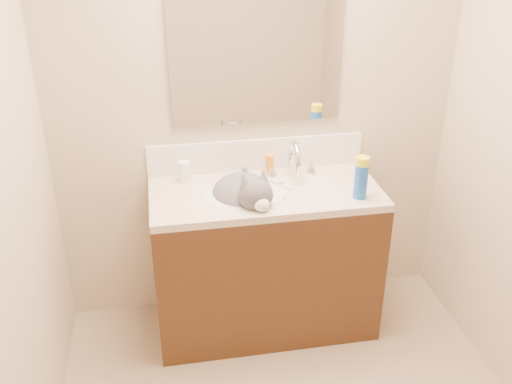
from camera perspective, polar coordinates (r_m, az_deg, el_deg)
name	(u,v)px	position (r m, az deg, el deg)	size (l,w,h in m)	color
room_shell	(326,150)	(1.84, 6.99, 4.15)	(2.24, 2.54, 2.52)	#C4B292
vanity_cabinet	(265,262)	(3.19, 0.91, -7.06)	(1.20, 0.55, 0.82)	#3F2411
counter_slab	(266,194)	(2.97, 0.97, -0.16)	(1.20, 0.55, 0.04)	beige
basin	(244,207)	(2.95, -1.22, -1.48)	(0.45, 0.36, 0.14)	silver
faucet	(294,162)	(3.08, 3.78, 3.01)	(0.28, 0.20, 0.21)	silver
cat	(245,197)	(2.93, -1.09, -0.51)	(0.44, 0.49, 0.34)	#4F4C4F
backsplash	(257,155)	(3.16, 0.06, 3.76)	(1.20, 0.02, 0.18)	white
mirror	(257,47)	(2.97, 0.07, 14.26)	(0.90, 0.02, 0.80)	white
pill_bottle	(184,171)	(3.06, -7.20, 2.05)	(0.06, 0.06, 0.11)	white
pill_label	(184,174)	(3.07, -7.19, 1.84)	(0.06, 0.06, 0.04)	orange
silver_jar	(245,171)	(3.11, -1.11, 2.09)	(0.05, 0.05, 0.05)	#B7B7BC
amber_bottle	(270,164)	(3.13, 1.37, 2.80)	(0.04, 0.04, 0.11)	orange
toothbrush	(281,184)	(3.02, 2.50, 0.79)	(0.02, 0.15, 0.01)	white
toothbrush_head	(281,184)	(3.01, 2.50, 0.83)	(0.02, 0.03, 0.02)	#607FCD
spray_can	(361,181)	(2.90, 10.44, 1.12)	(0.07, 0.07, 0.19)	blue
spray_cap	(363,161)	(2.85, 10.62, 3.06)	(0.07, 0.07, 0.04)	yellow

